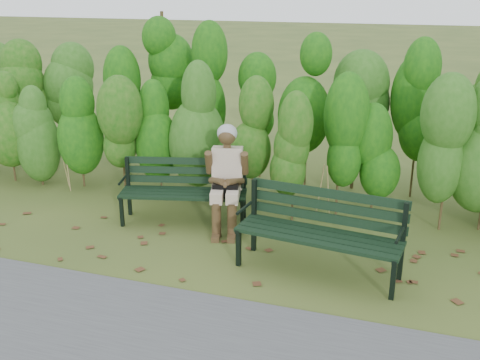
% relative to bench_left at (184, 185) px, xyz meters
% --- Properties ---
extents(ground, '(80.00, 80.00, 0.00)m').
position_rel_bench_left_xyz_m(ground, '(0.86, -0.71, -0.46)').
color(ground, '#3D4E21').
extents(hedge_band, '(11.04, 1.67, 2.42)m').
position_rel_bench_left_xyz_m(hedge_band, '(0.86, 1.15, 0.79)').
color(hedge_band, '#47381E').
rests_on(hedge_band, ground).
extents(leaf_litter, '(5.64, 2.24, 0.01)m').
position_rel_bench_left_xyz_m(leaf_litter, '(0.74, -0.77, -0.46)').
color(leaf_litter, brown).
rests_on(leaf_litter, ground).
extents(bench_left, '(1.65, 0.87, 0.79)m').
position_rel_bench_left_xyz_m(bench_left, '(0.00, 0.00, 0.00)').
color(bench_left, black).
rests_on(bench_left, ground).
extents(bench_right, '(1.76, 0.76, 0.85)m').
position_rel_bench_left_xyz_m(bench_right, '(1.88, -0.79, 0.04)').
color(bench_right, black).
rests_on(bench_right, ground).
extents(seated_woman, '(0.56, 0.83, 1.28)m').
position_rel_bench_left_xyz_m(seated_woman, '(0.58, -0.03, 0.24)').
color(seated_woman, beige).
rests_on(seated_woman, ground).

